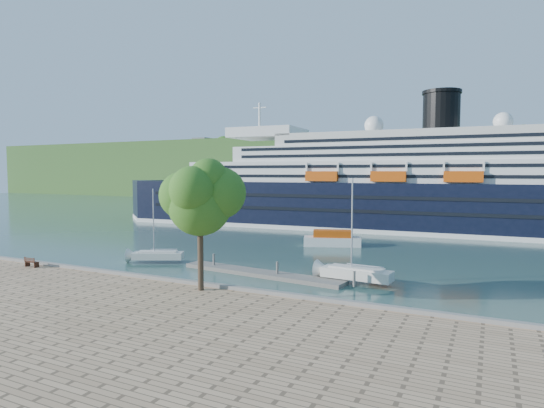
{
  "coord_description": "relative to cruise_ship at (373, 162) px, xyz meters",
  "views": [
    {
      "loc": [
        26.24,
        -31.74,
        10.59
      ],
      "look_at": [
        -3.77,
        30.0,
        5.79
      ],
      "focal_mm": 30.0,
      "sensor_mm": 36.0,
      "label": 1
    }
  ],
  "objects": [
    {
      "name": "ground",
      "position": [
        -6.17,
        -52.77,
        -12.43
      ],
      "size": [
        400.0,
        400.0,
        0.0
      ],
      "primitive_type": "plane",
      "color": "#294944",
      "rests_on": "ground"
    },
    {
      "name": "far_hillside",
      "position": [
        -6.17,
        92.23,
        -0.43
      ],
      "size": [
        400.0,
        50.0,
        24.0
      ],
      "primitive_type": "cube",
      "color": "#315120",
      "rests_on": "ground"
    },
    {
      "name": "quay_coping",
      "position": [
        -6.17,
        -52.97,
        -11.28
      ],
      "size": [
        220.0,
        0.5,
        0.3
      ],
      "primitive_type": "cube",
      "color": "slate",
      "rests_on": "promenade"
    },
    {
      "name": "cruise_ship",
      "position": [
        0.0,
        0.0,
        0.0
      ],
      "size": [
        111.36,
        21.4,
        24.86
      ],
      "primitive_type": null,
      "rotation": [
        0.0,
        0.0,
        0.05
      ],
      "color": "black",
      "rests_on": "ground"
    },
    {
      "name": "park_bench",
      "position": [
        -21.73,
        -54.25,
        -10.89
      ],
      "size": [
        1.69,
        0.71,
        1.07
      ],
      "primitive_type": null,
      "rotation": [
        0.0,
        0.0,
        -0.01
      ],
      "color": "#422012",
      "rests_on": "promenade"
    },
    {
      "name": "promenade_tree",
      "position": [
        -1.08,
        -54.27,
        -5.67
      ],
      "size": [
        6.96,
        6.96,
        11.52
      ],
      "primitive_type": null,
      "color": "#255C18",
      "rests_on": "promenade"
    },
    {
      "name": "floating_pontoon",
      "position": [
        -1.15,
        -43.59,
        -12.23
      ],
      "size": [
        18.59,
        4.3,
        0.41
      ],
      "primitive_type": null,
      "rotation": [
        0.0,
        0.0,
        -0.11
      ],
      "color": "gray",
      "rests_on": "ground"
    },
    {
      "name": "sailboat_white_near",
      "position": [
        -14.94,
        -43.06,
        -8.29
      ],
      "size": [
        6.56,
        4.33,
        8.28
      ],
      "primitive_type": null,
      "rotation": [
        0.0,
        0.0,
        0.44
      ],
      "color": "silver",
      "rests_on": "ground"
    },
    {
      "name": "sailboat_white_far",
      "position": [
        8.73,
        -42.82,
        -7.64
      ],
      "size": [
        7.56,
        2.65,
        9.58
      ],
      "primitive_type": null,
      "rotation": [
        0.0,
        0.0,
        -0.08
      ],
      "color": "silver",
      "rests_on": "ground"
    },
    {
      "name": "tender_launch",
      "position": [
        -0.5,
        -22.34,
        -11.3
      ],
      "size": [
        8.63,
        5.34,
        2.26
      ],
      "primitive_type": null,
      "rotation": [
        0.0,
        0.0,
        0.34
      ],
      "color": "#C4470B",
      "rests_on": "ground"
    }
  ]
}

